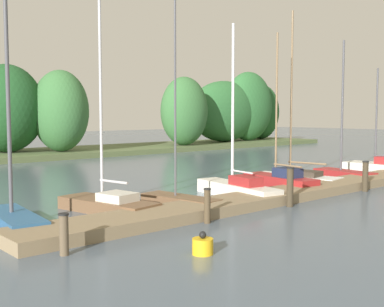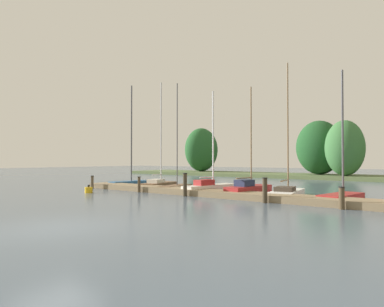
{
  "view_description": "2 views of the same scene",
  "coord_description": "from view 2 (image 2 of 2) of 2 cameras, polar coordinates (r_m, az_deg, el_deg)",
  "views": [
    {
      "loc": [
        -16.29,
        -0.72,
        3.23
      ],
      "look_at": [
        -3.53,
        13.67,
        1.67
      ],
      "focal_mm": 46.18,
      "sensor_mm": 36.0,
      "label": 1
    },
    {
      "loc": [
        9.98,
        -5.91,
        2.15
      ],
      "look_at": [
        -4.3,
        12.68,
        2.59
      ],
      "focal_mm": 31.67,
      "sensor_mm": 36.0,
      "label": 2
    }
  ],
  "objects": [
    {
      "name": "ground",
      "position": [
        11.8,
        -21.92,
        -11.5
      ],
      "size": [
        160.0,
        160.0,
        0.0
      ],
      "primitive_type": "plane",
      "color": "#4C5B6B"
    },
    {
      "name": "mooring_piling_0",
      "position": [
        26.19,
        -16.46,
        -4.65
      ],
      "size": [
        0.24,
        0.24,
        0.97
      ],
      "color": "brown",
      "rests_on": "ground"
    },
    {
      "name": "sailboat_4",
      "position": [
        20.82,
        9.68,
        -5.88
      ],
      "size": [
        1.47,
        3.86,
        6.61
      ],
      "rotation": [
        0.0,
        0.0,
        1.45
      ],
      "color": "maroon",
      "rests_on": "ground"
    },
    {
      "name": "mooring_piling_4",
      "position": [
        16.16,
        23.9,
        -6.85
      ],
      "size": [
        0.27,
        0.27,
        0.98
      ],
      "color": "#4C3D28",
      "rests_on": "ground"
    },
    {
      "name": "sailboat_3",
      "position": [
        22.16,
        3.23,
        -5.59
      ],
      "size": [
        1.59,
        4.57,
        6.65
      ],
      "rotation": [
        0.0,
        0.0,
        1.41
      ],
      "color": "silver",
      "rests_on": "ground"
    },
    {
      "name": "sailboat_5",
      "position": [
        20.63,
        15.77,
        -6.13
      ],
      "size": [
        1.99,
        4.5,
        7.91
      ],
      "rotation": [
        0.0,
        0.0,
        1.74
      ],
      "color": "white",
      "rests_on": "ground"
    },
    {
      "name": "mooring_piling_2",
      "position": [
        20.05,
        -1.19,
        -5.24
      ],
      "size": [
        0.27,
        0.27,
        1.37
      ],
      "color": "#3D3323",
      "rests_on": "ground"
    },
    {
      "name": "sailboat_2",
      "position": [
        23.94,
        -2.63,
        -5.47
      ],
      "size": [
        1.31,
        3.3,
        7.58
      ],
      "rotation": [
        0.0,
        0.0,
        1.7
      ],
      "color": "brown",
      "rests_on": "ground"
    },
    {
      "name": "dock_pier",
      "position": [
        19.55,
        6.66,
        -6.86
      ],
      "size": [
        24.12,
        1.8,
        0.35
      ],
      "color": "#847051",
      "rests_on": "ground"
    },
    {
      "name": "channel_buoy_0",
      "position": [
        23.07,
        -17.02,
        -5.87
      ],
      "size": [
        0.49,
        0.49,
        0.54
      ],
      "color": "gold",
      "rests_on": "ground"
    },
    {
      "name": "mooring_piling_1",
      "position": [
        22.73,
        -8.91,
        -5.15
      ],
      "size": [
        0.22,
        0.22,
        1.04
      ],
      "color": "#4C3D28",
      "rests_on": "ground"
    },
    {
      "name": "sailboat_0",
      "position": [
        28.27,
        -10.33,
        -4.46
      ],
      "size": [
        1.37,
        3.62,
        8.28
      ],
      "rotation": [
        0.0,
        0.0,
        1.46
      ],
      "color": "#285684",
      "rests_on": "ground"
    },
    {
      "name": "sailboat_6",
      "position": [
        19.12,
        24.0,
        -6.36
      ],
      "size": [
        1.67,
        3.48,
        6.82
      ],
      "rotation": [
        0.0,
        0.0,
        1.39
      ],
      "color": "maroon",
      "rests_on": "ground"
    },
    {
      "name": "sailboat_1",
      "position": [
        26.12,
        -5.45,
        -4.98
      ],
      "size": [
        1.89,
        4.04,
        8.14
      ],
      "rotation": [
        0.0,
        0.0,
        1.76
      ],
      "color": "brown",
      "rests_on": "ground"
    },
    {
      "name": "mooring_piling_3",
      "position": [
        17.35,
        12.17,
        -6.04
      ],
      "size": [
        0.27,
        0.27,
        1.27
      ],
      "color": "#3D3323",
      "rests_on": "ground"
    }
  ]
}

